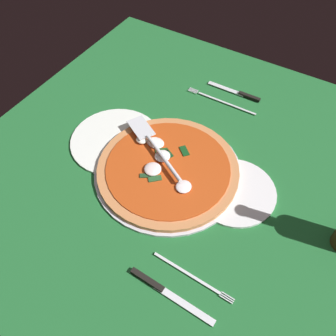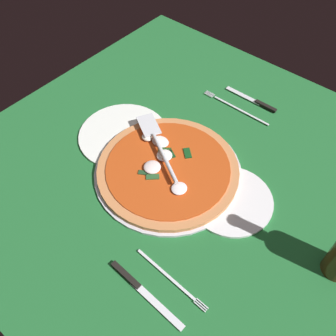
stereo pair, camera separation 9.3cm
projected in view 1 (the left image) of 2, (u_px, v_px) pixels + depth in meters
The scene contains 9 objects.
ground_plane at pixel (181, 167), 96.62cm from camera, with size 107.76×107.76×0.80cm, color #1F622D.
checker_pattern at pixel (181, 166), 96.27cm from camera, with size 107.76×107.76×0.10cm.
pizza_pan at pixel (168, 172), 94.39cm from camera, with size 37.58×37.58×1.00cm, color silver.
dinner_plate_left at pixel (234, 192), 90.46cm from camera, with size 20.41×20.41×1.00cm, color silver.
dinner_plate_right at pixel (116, 141), 101.14cm from camera, with size 24.72×24.72×1.00cm, color white.
pizza at pixel (168, 168), 93.46cm from camera, with size 36.00×36.00×2.79cm.
pizza_server at pixel (154, 145), 95.28cm from camera, with size 23.17×14.78×1.00cm.
place_setting_near at pixel (230, 98), 112.52cm from camera, with size 21.84×13.54×1.40cm.
place_setting_far at pixel (178, 285), 75.97cm from camera, with size 21.15×13.48×1.40cm.
Camera 1 is at (-28.46, 53.66, 74.82)cm, focal length 39.47 mm.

